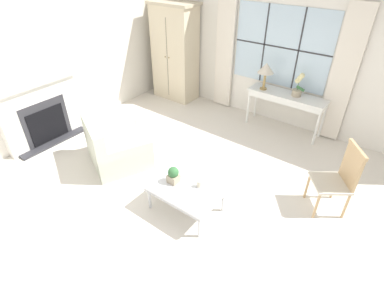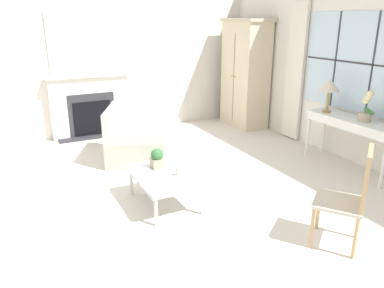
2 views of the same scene
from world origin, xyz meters
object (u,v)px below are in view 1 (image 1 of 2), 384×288
at_px(armoire, 175,52).
at_px(coffee_table, 186,190).
at_px(console_table, 287,99).
at_px(side_chair_wooden, 340,176).
at_px(pillar_candle, 199,184).
at_px(table_lamp, 266,69).
at_px(armchair_upholstered, 116,148).
at_px(fireplace, 39,106).
at_px(potted_plant_small, 173,175).
at_px(potted_orchid, 298,87).

relative_size(armoire, coffee_table, 2.23).
bearing_deg(console_table, side_chair_wooden, -49.09).
bearing_deg(pillar_candle, table_lamp, 98.71).
relative_size(coffee_table, pillar_candle, 8.16).
height_order(armoire, armchair_upholstered, armoire).
bearing_deg(table_lamp, console_table, 7.23).
bearing_deg(console_table, armchair_upholstered, -123.67).
height_order(fireplace, potted_plant_small, fireplace).
xyz_separation_m(armchair_upholstered, pillar_candle, (1.70, -0.05, 0.17)).
bearing_deg(pillar_candle, armchair_upholstered, 178.15).
distance_m(table_lamp, pillar_candle, 2.76).
bearing_deg(armoire, potted_orchid, 1.45).
bearing_deg(armoire, armchair_upholstered, -71.43).
height_order(potted_plant_small, pillar_candle, potted_plant_small).
bearing_deg(fireplace, console_table, 42.11).
relative_size(fireplace, console_table, 1.52).
distance_m(armoire, potted_plant_small, 3.61).
xyz_separation_m(fireplace, side_chair_wooden, (4.66, 1.37, -0.15)).
distance_m(fireplace, potted_plant_small, 2.90).
distance_m(table_lamp, coffee_table, 2.88).
distance_m(console_table, armchair_upholstered, 3.20).
relative_size(armoire, side_chair_wooden, 2.08).
xyz_separation_m(console_table, armchair_upholstered, (-1.76, -2.64, -0.39)).
height_order(fireplace, armoire, fireplace).
height_order(armoire, coffee_table, armoire).
bearing_deg(armoire, fireplace, -102.51).
xyz_separation_m(armchair_upholstered, coffee_table, (1.58, -0.17, 0.08)).
height_order(side_chair_wooden, potted_plant_small, side_chair_wooden).
bearing_deg(console_table, armoire, -179.04).
bearing_deg(console_table, pillar_candle, -91.20).
xyz_separation_m(table_lamp, coffee_table, (0.28, -2.75, -0.79)).
xyz_separation_m(console_table, table_lamp, (-0.46, -0.06, 0.48)).
relative_size(potted_plant_small, pillar_candle, 2.09).
xyz_separation_m(table_lamp, side_chair_wooden, (1.84, -1.54, -0.58)).
distance_m(armoire, pillar_candle, 3.74).
bearing_deg(armoire, potted_plant_small, -51.04).
bearing_deg(coffee_table, side_chair_wooden, 37.87).
distance_m(potted_orchid, coffee_table, 2.92).
xyz_separation_m(fireplace, table_lamp, (2.82, 2.90, 0.44)).
distance_m(coffee_table, potted_plant_small, 0.26).
bearing_deg(table_lamp, side_chair_wooden, -39.83).
height_order(armoire, potted_plant_small, armoire).
height_order(potted_orchid, side_chair_wooden, potted_orchid).
relative_size(armchair_upholstered, pillar_candle, 10.86).
bearing_deg(armchair_upholstered, fireplace, -167.98).
bearing_deg(coffee_table, console_table, 86.27).
xyz_separation_m(console_table, pillar_candle, (-0.06, -2.69, -0.22)).
distance_m(armoire, coffee_table, 3.76).
xyz_separation_m(fireplace, potted_orchid, (3.43, 2.99, 0.22)).
distance_m(console_table, side_chair_wooden, 2.11).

